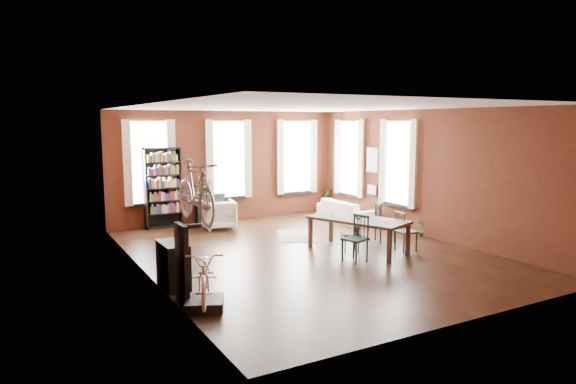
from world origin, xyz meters
TOP-DOWN VIEW (x-y plane):
  - room at (0.25, 0.62)m, footprint 9.00×9.04m
  - dining_table at (1.08, -0.41)m, footprint 1.73×2.40m
  - dining_chair_a at (0.51, -1.08)m, footprint 0.54×0.54m
  - dining_chair_b at (0.90, -0.37)m, footprint 0.48×0.48m
  - dining_chair_c at (2.05, -0.90)m, footprint 0.45×0.45m
  - dining_chair_d at (2.23, 0.03)m, footprint 0.55×0.55m
  - bookshelf at (-2.00, 4.30)m, footprint 1.00×0.32m
  - white_armchair at (-0.74, 3.42)m, footprint 0.95×0.90m
  - cream_sofa at (2.95, 2.60)m, footprint 0.61×2.08m
  - striped_rug at (0.64, 1.58)m, footprint 1.43×1.70m
  - bike_trainer at (-3.18, -2.18)m, footprint 0.76×0.76m
  - bike_wall_rack at (-3.40, -1.80)m, footprint 0.16×0.60m
  - console_table at (-3.28, -0.90)m, footprint 0.40×0.80m
  - plant_stand at (-0.91, 4.30)m, footprint 0.32×0.32m
  - plant_by_sofa at (3.31, 4.29)m, footprint 0.44×0.77m
  - plant_small at (3.37, -0.01)m, footprint 0.28×0.46m
  - bicycle_floor at (-3.16, -2.21)m, footprint 0.80×0.96m
  - bicycle_hung at (-3.15, -1.80)m, footprint 0.47×1.00m
  - plant_on_stand at (-0.91, 4.32)m, footprint 0.79×0.83m

SIDE VIEW (x-z plane):
  - striped_rug at x=0.64m, z-range 0.00..0.01m
  - plant_small at x=3.37m, z-range 0.00..0.16m
  - bike_trainer at x=-3.18m, z-range 0.00..0.17m
  - plant_by_sofa at x=3.31m, z-range 0.00..0.34m
  - plant_stand at x=-0.91m, z-range 0.00..0.62m
  - dining_table at x=1.08m, z-range 0.00..0.75m
  - console_table at x=-3.28m, z-range 0.00..0.80m
  - dining_chair_b at x=0.90m, z-range 0.00..0.80m
  - cream_sofa at x=2.95m, z-range 0.00..0.81m
  - white_armchair at x=-0.74m, z-range 0.00..0.86m
  - dining_chair_c at x=2.05m, z-range 0.00..0.89m
  - dining_chair_d at x=2.23m, z-range 0.00..0.94m
  - dining_chair_a at x=0.51m, z-range 0.00..0.96m
  - bike_wall_rack at x=-3.40m, z-range 0.00..1.30m
  - plant_on_stand at x=-0.91m, z-range 0.62..1.14m
  - bicycle_floor at x=-3.16m, z-range 0.17..1.72m
  - bookshelf at x=-2.00m, z-range 0.00..2.20m
  - bicycle_hung at x=-3.15m, z-range 1.30..2.96m
  - room at x=0.25m, z-range 0.53..3.75m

